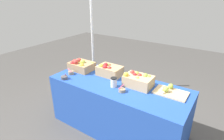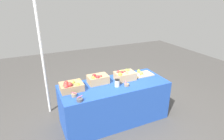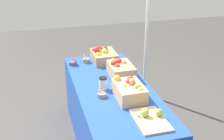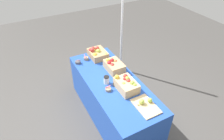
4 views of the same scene
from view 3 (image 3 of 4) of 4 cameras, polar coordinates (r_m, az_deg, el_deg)
name	(u,v)px [view 3 (image 3 of 4)]	position (r m, az deg, el deg)	size (l,w,h in m)	color
table	(113,118)	(3.27, 0.24, -9.14)	(1.90, 0.76, 0.74)	#234CAD
apple_crate_left	(103,55)	(3.72, -1.71, 2.82)	(0.36, 0.28, 0.18)	tan
apple_crate_middle	(121,69)	(3.31, 1.65, 0.10)	(0.35, 0.24, 0.18)	tan
apple_crate_right	(129,90)	(2.86, 3.32, -3.87)	(0.36, 0.25, 0.19)	tan
cutting_board_front	(150,118)	(2.58, 7.23, -8.93)	(0.39, 0.25, 0.09)	#D1B284
sample_bowl_near	(86,60)	(3.71, -4.91, 1.82)	(0.09, 0.08, 0.09)	gray
sample_bowl_mid	(102,95)	(2.91, -1.94, -4.72)	(0.09, 0.09, 0.08)	gray
sample_bowl_far	(73,63)	(3.65, -7.38, 1.28)	(0.10, 0.10, 0.10)	#4C4C51
coffee_cup	(103,83)	(3.03, -1.70, -2.56)	(0.08, 0.08, 0.13)	silver
tent_pole	(147,23)	(4.15, 6.65, 8.73)	(0.04, 0.04, 2.16)	white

